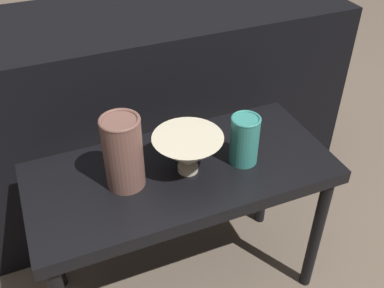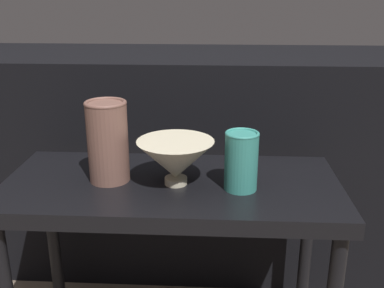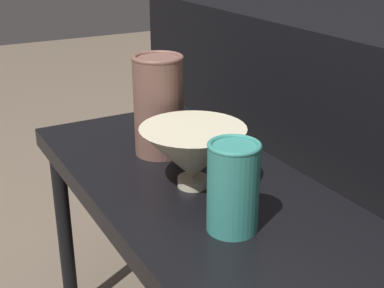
# 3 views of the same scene
# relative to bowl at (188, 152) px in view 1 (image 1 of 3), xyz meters

# --- Properties ---
(ground_plane) EXTENTS (8.00, 8.00, 0.00)m
(ground_plane) POSITION_rel_bowl_xyz_m (-0.01, 0.02, -0.58)
(ground_plane) COLOR #6B5B4C
(table) EXTENTS (0.84, 0.38, 0.51)m
(table) POSITION_rel_bowl_xyz_m (-0.01, 0.02, -0.12)
(table) COLOR black
(table) RESTS_ON ground_plane
(couch_backdrop) EXTENTS (1.53, 0.50, 0.76)m
(couch_backdrop) POSITION_rel_bowl_xyz_m (-0.01, 0.53, -0.20)
(couch_backdrop) COLOR black
(couch_backdrop) RESTS_ON ground_plane
(bowl) EXTENTS (0.19, 0.19, 0.11)m
(bowl) POSITION_rel_bowl_xyz_m (0.00, 0.00, 0.00)
(bowl) COLOR beige
(bowl) RESTS_ON table
(vase_textured_left) EXTENTS (0.10, 0.10, 0.20)m
(vase_textured_left) POSITION_rel_bowl_xyz_m (-0.17, 0.01, 0.04)
(vase_textured_left) COLOR brown
(vase_textured_left) RESTS_ON table
(vase_colorful_right) EXTENTS (0.08, 0.08, 0.14)m
(vase_colorful_right) POSITION_rel_bowl_xyz_m (0.16, -0.02, 0.01)
(vase_colorful_right) COLOR teal
(vase_colorful_right) RESTS_ON table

